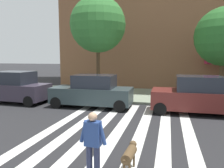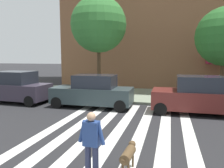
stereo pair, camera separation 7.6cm
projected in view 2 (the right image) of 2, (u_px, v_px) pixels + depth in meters
The scene contains 9 objects.
ground_plane at pixel (85, 153), 6.74m from camera, with size 160.00×160.00×0.00m, color #232326.
sidewalk_far at pixel (136, 95), 16.63m from camera, with size 80.00×6.00×0.15m, color gray.
crosswalk_stripes at pixel (101, 155), 6.60m from camera, with size 5.85×14.06×0.01m.
parked_car_near_curb at pixel (14, 88), 14.23m from camera, with size 4.77×2.14×2.02m.
parked_car_behind_first at pixel (93, 92), 12.85m from camera, with size 4.72×1.93×1.91m.
parked_car_third_in_line at pixel (197, 96), 11.37m from camera, with size 4.46×2.03×1.96m.
street_tree_nearest at pixel (99, 25), 14.92m from camera, with size 3.81×3.81×6.90m.
pedestrian_dog_walker at pixel (92, 141), 5.25m from camera, with size 0.71×0.26×1.64m.
dog_on_leash at pixel (129, 154), 5.67m from camera, with size 0.31×1.12×0.65m.
Camera 2 is at (2.47, 1.34, 2.94)m, focal length 35.06 mm.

